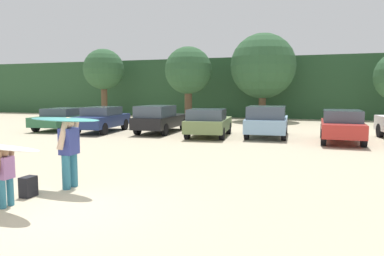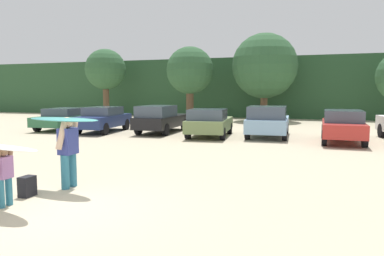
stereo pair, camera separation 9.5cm
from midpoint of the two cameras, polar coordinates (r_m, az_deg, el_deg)
The scene contains 16 objects.
ground_plane at distance 7.91m, azimuth -21.27°, elevation -11.71°, with size 120.00×120.00×0.00m, color #C1B293.
hillside_ridge at distance 38.38m, azimuth 11.32°, elevation 6.08°, with size 108.00×12.00×5.30m, color #284C2D.
tree_right at distance 34.32m, azimuth -13.62°, elevation 8.76°, with size 3.63×3.63×6.11m.
tree_far_left at distance 30.34m, azimuth -0.67°, elevation 8.85°, with size 3.86×3.86×5.96m.
tree_far_right at distance 29.74m, azimuth 10.86°, elevation 9.40°, with size 5.10×5.10×6.86m.
parked_car_forest_green at distance 23.71m, azimuth -19.54°, elevation 1.45°, with size 2.40×4.58×1.30m.
parked_car_navy at distance 21.59m, azimuth -13.93°, elevation 1.40°, with size 2.20×4.45×1.44m.
parked_car_black at distance 20.64m, azimuth -5.14°, elevation 1.46°, with size 1.90×4.76×1.54m.
parked_car_olive_green at distance 18.79m, azimuth 2.44°, elevation 0.88°, with size 2.32×4.28×1.44m.
parked_car_sky_blue at distance 18.98m, azimuth 11.41°, elevation 1.04°, with size 2.16×4.25×1.59m.
parked_car_red at distance 18.04m, azimuth 22.08°, elevation 0.42°, with size 1.82×4.14×1.47m.
person_adult at distance 9.26m, azimuth -18.80°, elevation -2.99°, with size 0.33×0.82×1.71m.
person_child at distance 8.29m, azimuth -27.27°, elevation -6.30°, with size 0.23×0.52×1.21m.
surfboard_teal at distance 9.16m, azimuth -19.50°, elevation 1.26°, with size 2.07×0.77×0.10m.
surfboard_white at distance 8.07m, azimuth -27.60°, elevation -2.67°, with size 2.12×0.94×0.11m.
backpack_dropped at distance 8.96m, azimuth -24.33°, elevation -8.30°, with size 0.24×0.34×0.45m.
Camera 1 is at (4.86, -5.77, 2.31)m, focal length 34.39 mm.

